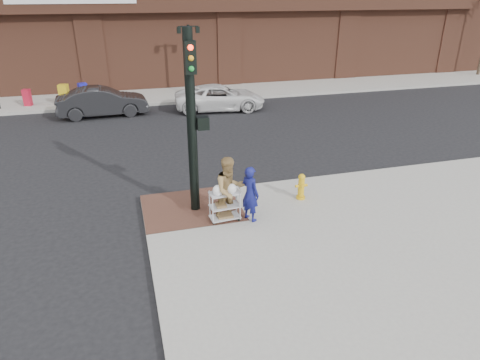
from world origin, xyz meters
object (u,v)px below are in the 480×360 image
object	(u,v)px
traffic_signal_pole	(192,119)
woman_blue	(250,194)
lamp_post	(189,52)
fire_hydrant	(301,186)
sedan_dark	(103,102)
minivan_white	(220,98)
pedestrian_tan	(230,190)
utility_cart	(225,203)

from	to	relation	value
traffic_signal_pole	woman_blue	size ratio (longest dim) A/B	3.19
lamp_post	fire_hydrant	distance (m)	15.56
lamp_post	sedan_dark	size ratio (longest dim) A/B	0.89
lamp_post	minivan_white	bearing A→B (deg)	-76.36
traffic_signal_pole	fire_hydrant	distance (m)	3.91
traffic_signal_pole	pedestrian_tan	size ratio (longest dim) A/B	2.72
traffic_signal_pole	minivan_white	bearing A→B (deg)	73.36
sedan_dark	fire_hydrant	xyz separation A→B (m)	(5.85, -12.00, -0.18)
traffic_signal_pole	minivan_white	world-z (taller)	traffic_signal_pole
lamp_post	pedestrian_tan	bearing A→B (deg)	-96.05
lamp_post	woman_blue	world-z (taller)	lamp_post
woman_blue	utility_cart	distance (m)	0.74
pedestrian_tan	sedan_dark	bearing A→B (deg)	92.10
minivan_white	utility_cart	distance (m)	12.56
woman_blue	sedan_dark	size ratio (longest dim) A/B	0.35
pedestrian_tan	utility_cart	world-z (taller)	pedestrian_tan
minivan_white	woman_blue	bearing A→B (deg)	177.79
utility_cart	woman_blue	bearing A→B (deg)	-12.61
lamp_post	woman_blue	distance (m)	16.36
pedestrian_tan	traffic_signal_pole	bearing A→B (deg)	117.89
traffic_signal_pole	minivan_white	distance (m)	12.09
lamp_post	traffic_signal_pole	world-z (taller)	traffic_signal_pole
fire_hydrant	lamp_post	bearing A→B (deg)	92.60
pedestrian_tan	utility_cart	xyz separation A→B (m)	(-0.13, 0.04, -0.41)
woman_blue	pedestrian_tan	world-z (taller)	pedestrian_tan
woman_blue	sedan_dark	distance (m)	13.43
traffic_signal_pole	utility_cart	size ratio (longest dim) A/B	4.45
sedan_dark	minivan_white	size ratio (longest dim) A/B	0.93
lamp_post	pedestrian_tan	world-z (taller)	lamp_post
sedan_dark	fire_hydrant	world-z (taller)	sedan_dark
lamp_post	minivan_white	size ratio (longest dim) A/B	0.83
pedestrian_tan	utility_cart	bearing A→B (deg)	151.70
pedestrian_tan	minivan_white	size ratio (longest dim) A/B	0.38
sedan_dark	traffic_signal_pole	bearing A→B (deg)	-170.18
lamp_post	utility_cart	bearing A→B (deg)	-96.52
utility_cart	sedan_dark	bearing A→B (deg)	104.65
woman_blue	minivan_white	distance (m)	12.58
pedestrian_tan	sedan_dark	distance (m)	13.17
woman_blue	sedan_dark	xyz separation A→B (m)	(-3.99, 12.82, -0.19)
minivan_white	fire_hydrant	world-z (taller)	minivan_white
pedestrian_tan	sedan_dark	size ratio (longest dim) A/B	0.41
sedan_dark	fire_hydrant	bearing A→B (deg)	-156.94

